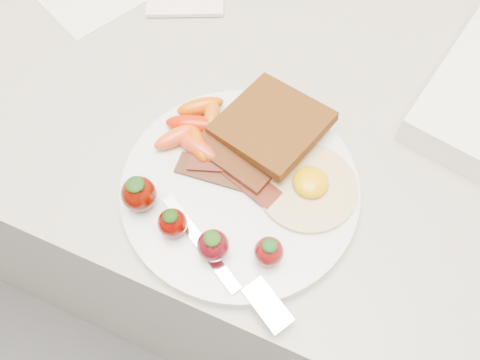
% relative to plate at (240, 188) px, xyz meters
% --- Properties ---
extents(counter, '(2.00, 0.60, 0.90)m').
position_rel_plate_xyz_m(counter, '(-0.03, 0.16, -0.46)').
color(counter, gray).
rests_on(counter, ground).
extents(plate, '(0.27, 0.27, 0.02)m').
position_rel_plate_xyz_m(plate, '(0.00, 0.00, 0.00)').
color(plate, white).
rests_on(plate, counter).
extents(toast_lower, '(0.12, 0.12, 0.01)m').
position_rel_plate_xyz_m(toast_lower, '(-0.01, 0.05, 0.02)').
color(toast_lower, black).
rests_on(toast_lower, plate).
extents(toast_upper, '(0.14, 0.14, 0.03)m').
position_rel_plate_xyz_m(toast_upper, '(0.01, 0.08, 0.03)').
color(toast_upper, '#442207').
rests_on(toast_upper, toast_lower).
extents(fried_egg, '(0.14, 0.14, 0.02)m').
position_rel_plate_xyz_m(fried_egg, '(0.07, 0.03, 0.01)').
color(fried_egg, beige).
rests_on(fried_egg, plate).
extents(bacon_strips, '(0.13, 0.07, 0.01)m').
position_rel_plate_xyz_m(bacon_strips, '(-0.01, 0.01, 0.01)').
color(bacon_strips, black).
rests_on(bacon_strips, plate).
extents(baby_carrots, '(0.08, 0.11, 0.02)m').
position_rel_plate_xyz_m(baby_carrots, '(-0.08, 0.04, 0.02)').
color(baby_carrots, '#BA1800').
rests_on(baby_carrots, plate).
extents(strawberries, '(0.18, 0.06, 0.05)m').
position_rel_plate_xyz_m(strawberries, '(-0.03, -0.07, 0.03)').
color(strawberries, '#4E0800').
rests_on(strawberries, plate).
extents(fork, '(0.18, 0.09, 0.00)m').
position_rel_plate_xyz_m(fork, '(0.03, -0.10, 0.01)').
color(fork, white).
rests_on(fork, plate).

